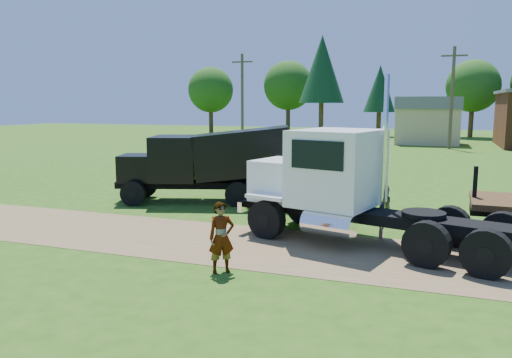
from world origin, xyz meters
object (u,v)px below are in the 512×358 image
(white_semi_tractor, at_px, (339,185))
(spectator_a, at_px, (221,238))
(orange_pickup, at_px, (279,174))
(black_dump_truck, at_px, (212,160))

(white_semi_tractor, xyz_separation_m, spectator_a, (-2.10, -3.92, -0.80))
(orange_pickup, bearing_deg, spectator_a, -146.30)
(black_dump_truck, relative_size, orange_pickup, 1.27)
(black_dump_truck, bearing_deg, orange_pickup, 43.86)
(black_dump_truck, relative_size, spectator_a, 4.26)
(white_semi_tractor, bearing_deg, black_dump_truck, 161.11)
(orange_pickup, xyz_separation_m, spectator_a, (2.05, -11.38, 0.06))
(spectator_a, bearing_deg, white_semi_tractor, 23.55)
(black_dump_truck, height_order, spectator_a, black_dump_truck)
(white_semi_tractor, relative_size, black_dump_truck, 1.12)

